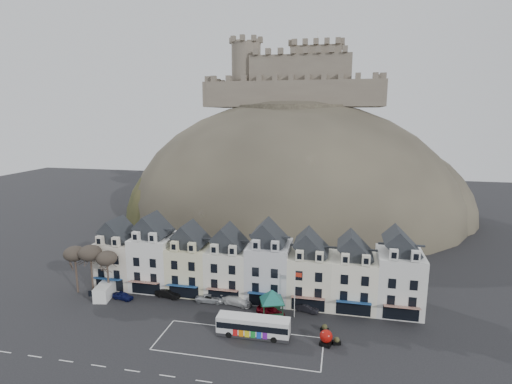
% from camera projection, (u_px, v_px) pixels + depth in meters
% --- Properties ---
extents(ground, '(300.00, 300.00, 0.00)m').
position_uv_depth(ground, '(222.00, 347.00, 52.36)').
color(ground, black).
rests_on(ground, ground).
extents(coach_bay_markings, '(22.00, 7.50, 0.01)m').
position_uv_depth(coach_bay_markings, '(239.00, 344.00, 53.14)').
color(coach_bay_markings, silver).
rests_on(coach_bay_markings, ground).
extents(townhouse_terrace, '(54.40, 9.35, 11.80)m').
position_uv_depth(townhouse_terrace, '(250.00, 265.00, 66.62)').
color(townhouse_terrace, beige).
rests_on(townhouse_terrace, ground).
extents(castle_hill, '(100.00, 76.00, 68.00)m').
position_uv_depth(castle_hill, '(294.00, 217.00, 118.19)').
color(castle_hill, '#322E27').
rests_on(castle_hill, ground).
extents(castle, '(50.20, 22.20, 22.00)m').
position_uv_depth(castle, '(297.00, 79.00, 117.30)').
color(castle, '#65594D').
rests_on(castle, ground).
extents(tree_left_far, '(3.61, 3.61, 8.24)m').
position_uv_depth(tree_left_far, '(75.00, 254.00, 67.14)').
color(tree_left_far, '#352921').
rests_on(tree_left_far, ground).
extents(tree_left_mid, '(3.78, 3.78, 8.64)m').
position_uv_depth(tree_left_mid, '(90.00, 253.00, 66.45)').
color(tree_left_mid, '#352921').
rests_on(tree_left_mid, ground).
extents(tree_left_near, '(3.43, 3.43, 7.84)m').
position_uv_depth(tree_left_near, '(107.00, 259.00, 65.95)').
color(tree_left_near, '#352921').
rests_on(tree_left_near, ground).
extents(bus, '(10.08, 2.48, 2.84)m').
position_uv_depth(bus, '(253.00, 325.00, 54.69)').
color(bus, '#262628').
rests_on(bus, ground).
extents(bus_shelter, '(6.48, 6.48, 4.34)m').
position_uv_depth(bus_shelter, '(272.00, 296.00, 59.63)').
color(bus_shelter, black).
rests_on(bus_shelter, ground).
extents(red_buoy, '(1.76, 1.76, 2.11)m').
position_uv_depth(red_buoy, '(326.00, 337.00, 52.66)').
color(red_buoy, black).
rests_on(red_buoy, ground).
extents(flagpole, '(1.07, 0.12, 7.35)m').
position_uv_depth(flagpole, '(295.00, 291.00, 59.28)').
color(flagpole, silver).
rests_on(flagpole, ground).
extents(white_van, '(3.19, 5.43, 2.32)m').
position_uv_depth(white_van, '(105.00, 291.00, 66.39)').
color(white_van, white).
rests_on(white_van, ground).
extents(planter_west, '(1.17, 0.81, 1.06)m').
position_uv_depth(planter_west, '(337.00, 341.00, 52.84)').
color(planter_west, black).
rests_on(planter_west, ground).
extents(planter_east, '(1.24, 0.96, 1.11)m').
position_uv_depth(planter_east, '(325.00, 328.00, 55.98)').
color(planter_east, black).
rests_on(planter_east, ground).
extents(car_navy, '(3.80, 2.11, 1.22)m').
position_uv_depth(car_navy, '(123.00, 296.00, 65.74)').
color(car_navy, '#0E1347').
rests_on(car_navy, ground).
extents(car_black, '(4.58, 2.22, 1.45)m').
position_uv_depth(car_black, '(168.00, 293.00, 66.43)').
color(car_black, black).
rests_on(car_black, ground).
extents(car_silver, '(4.83, 2.48, 1.33)m').
position_uv_depth(car_silver, '(211.00, 298.00, 64.90)').
color(car_silver, '#B2B6BA').
rests_on(car_silver, ground).
extents(car_white, '(5.45, 3.31, 1.48)m').
position_uv_depth(car_white, '(237.00, 300.00, 63.96)').
color(car_white, white).
rests_on(car_white, ground).
extents(car_maroon, '(4.78, 3.25, 1.51)m').
position_uv_depth(car_maroon, '(271.00, 311.00, 60.32)').
color(car_maroon, '#5E050E').
rests_on(car_maroon, ground).
extents(car_charcoal, '(4.02, 2.33, 1.25)m').
position_uv_depth(car_charcoal, '(307.00, 308.00, 61.66)').
color(car_charcoal, black).
rests_on(car_charcoal, ground).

